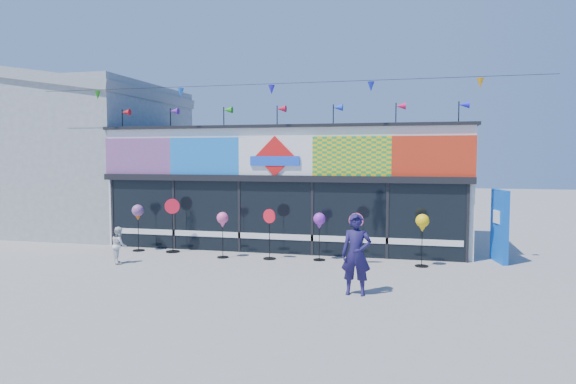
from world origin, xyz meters
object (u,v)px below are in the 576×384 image
(spinner_2, at_px, (223,221))
(spinner_5, at_px, (356,237))
(child, at_px, (119,245))
(spinner_0, at_px, (138,214))
(spinner_1, at_px, (172,224))
(spinner_6, at_px, (422,224))
(spinner_3, at_px, (269,233))
(spinner_4, at_px, (319,222))
(blue_sign, at_px, (499,226))
(adult_man, at_px, (356,254))

(spinner_2, bearing_deg, spinner_5, -0.87)
(spinner_5, distance_m, child, 6.84)
(spinner_0, relative_size, spinner_1, 0.88)
(spinner_6, bearing_deg, child, -169.30)
(spinner_6, bearing_deg, spinner_1, 177.53)
(spinner_0, relative_size, spinner_6, 1.02)
(spinner_3, relative_size, spinner_4, 1.06)
(child, bearing_deg, spinner_4, -109.82)
(blue_sign, relative_size, spinner_4, 1.49)
(spinner_3, bearing_deg, spinner_5, -4.14)
(spinner_2, distance_m, child, 3.07)
(spinner_1, relative_size, spinner_3, 1.14)
(blue_sign, height_order, spinner_6, blue_sign)
(spinner_6, xyz_separation_m, child, (-8.52, -1.61, -0.66))
(adult_man, bearing_deg, child, 165.46)
(spinner_5, bearing_deg, spinner_4, 161.52)
(spinner_1, height_order, spinner_2, spinner_1)
(spinner_3, bearing_deg, child, -158.53)
(spinner_6, bearing_deg, adult_man, -113.57)
(adult_man, bearing_deg, spinner_0, 153.67)
(spinner_6, distance_m, child, 8.70)
(spinner_2, distance_m, adult_man, 5.49)
(spinner_2, relative_size, spinner_6, 0.94)
(spinner_1, height_order, spinner_4, spinner_1)
(spinner_0, relative_size, spinner_5, 1.02)
(spinner_3, relative_size, spinner_6, 1.02)
(spinner_1, bearing_deg, spinner_3, -5.85)
(spinner_3, relative_size, child, 1.42)
(spinner_0, height_order, spinner_4, spinner_0)
(spinner_6, height_order, adult_man, adult_man)
(spinner_2, height_order, spinner_4, spinner_4)
(adult_man, bearing_deg, blue_sign, 50.71)
(spinner_2, height_order, spinner_5, spinner_5)
(spinner_4, distance_m, spinner_5, 1.24)
(spinner_1, distance_m, child, 2.11)
(spinner_2, relative_size, spinner_3, 0.93)
(spinner_5, distance_m, adult_man, 3.21)
(spinner_0, relative_size, spinner_3, 1.01)
(spinner_3, xyz_separation_m, spinner_4, (1.49, 0.19, 0.34))
(blue_sign, relative_size, spinner_1, 1.23)
(spinner_2, bearing_deg, spinner_1, 166.08)
(spinner_6, bearing_deg, spinner_5, -173.87)
(spinner_5, bearing_deg, blue_sign, 18.78)
(spinner_0, distance_m, spinner_6, 8.99)
(spinner_0, bearing_deg, spinner_5, -3.72)
(spinner_1, height_order, child, spinner_1)
(spinner_3, bearing_deg, spinner_1, 174.15)
(spinner_4, relative_size, child, 1.34)
(spinner_0, relative_size, spinner_2, 1.09)
(spinner_1, xyz_separation_m, spinner_6, (7.79, -0.34, 0.28))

